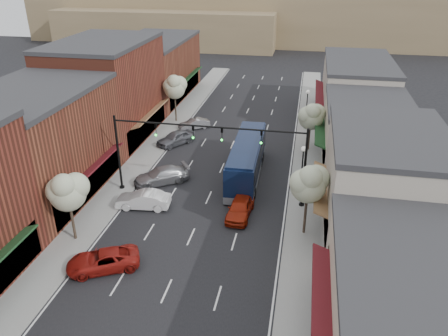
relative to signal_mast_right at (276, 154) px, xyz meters
The scene contains 29 objects.
ground 10.81m from the signal_mast_right, 125.10° to the right, with size 160.00×160.00×0.00m, color black.
sidewalk_left 18.10m from the signal_mast_right, 143.17° to the left, with size 2.80×73.00×0.15m, color gray.
sidewalk_right 11.78m from the signal_mast_right, 75.18° to the left, with size 2.80×73.00×0.15m, color gray.
curb_left 17.04m from the signal_mast_right, 140.24° to the left, with size 0.25×73.00×0.17m, color gray.
curb_right 11.53m from the signal_mast_right, 82.52° to the left, with size 0.25×73.00×0.17m, color gray.
bldg_left_midnear 19.95m from the signal_mast_right, behind, with size 10.14×14.10×9.40m.
bldg_left_midfar 23.22m from the signal_mast_right, 148.85° to the left, with size 10.14×14.10×10.90m.
bldg_left_far 34.32m from the signal_mast_right, 125.32° to the left, with size 10.14×18.10×8.40m.
bldg_right_near 16.25m from the signal_mast_right, 60.04° to the right, with size 9.14×12.10×5.90m.
bldg_right_midnear 8.37m from the signal_mast_right, 13.86° to the right, with size 9.14×12.10×7.90m.
bldg_right_midfar 12.94m from the signal_mast_right, 51.07° to the left, with size 9.14×12.10×6.40m.
bldg_right_far 25.35m from the signal_mast_right, 71.37° to the left, with size 9.14×16.10×7.40m.
hill_far 82.21m from the signal_mast_right, 93.92° to the left, with size 120.00×30.00×12.00m, color #7A6647.
hill_near 76.41m from the signal_mast_right, 113.63° to the left, with size 50.00×20.00×8.00m, color #7A6647.
signal_mast_right is the anchor object (origin of this frame).
signal_mast_left 11.24m from the signal_mast_right, behind, with size 8.22×0.46×7.00m.
tree_right_near 4.89m from the signal_mast_right, 56.09° to the right, with size 2.85×2.65×5.95m.
tree_right_far 12.27m from the signal_mast_right, 77.15° to the left, with size 2.85×2.65×5.43m.
tree_left_near 16.05m from the signal_mast_right, 149.86° to the right, with size 2.85×2.65×5.69m.
tree_left_far 22.68m from the signal_mast_right, 127.71° to the left, with size 2.85×2.65×6.13m.
lamp_post_near 3.69m from the signal_mast_right, 48.95° to the left, with size 0.44×0.44×4.44m.
lamp_post_far 20.19m from the signal_mast_right, 83.78° to the left, with size 0.44×0.44×4.44m.
coach_bus 6.13m from the signal_mast_right, 122.87° to the left, with size 2.79×11.65×3.55m.
red_hatchback 5.16m from the signal_mast_right, 136.09° to the right, with size 1.79×4.44×1.51m, color #9A1F0B.
parked_car_a 15.44m from the signal_mast_right, 134.36° to the right, with size 2.21×4.80×1.33m, color maroon.
parked_car_b 11.60m from the signal_mast_right, 165.91° to the right, with size 1.57×4.49×1.48m, color silver.
parked_car_c 11.35m from the signal_mast_right, behind, with size 2.08×5.13×1.49m, color gray.
parked_car_d 16.54m from the signal_mast_right, 137.28° to the left, with size 1.84×4.57×1.56m, color #5A5B61.
parked_car_e 19.85m from the signal_mast_right, 124.62° to the left, with size 1.30×3.74×1.23m, color #A4A4AA.
Camera 1 is at (7.62, -24.20, 19.07)m, focal length 35.00 mm.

